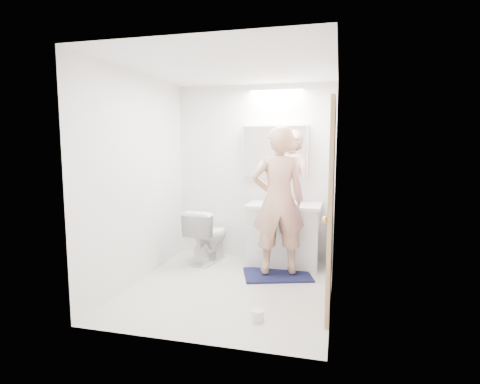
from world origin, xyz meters
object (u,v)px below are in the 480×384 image
(vanity_cabinet, at_px, (284,236))
(toilet_paper_roll, at_px, (258,316))
(medicine_cabinet, at_px, (275,151))
(soap_bottle_a, at_px, (268,192))
(toothbrush_cup, at_px, (299,199))
(soap_bottle_b, at_px, (276,196))
(toilet, at_px, (208,235))
(person, at_px, (278,201))

(vanity_cabinet, relative_size, toilet_paper_roll, 8.18)
(medicine_cabinet, distance_m, soap_bottle_a, 0.56)
(toothbrush_cup, xyz_separation_m, toilet_paper_roll, (-0.17, -1.86, -0.81))
(soap_bottle_a, relative_size, soap_bottle_b, 1.55)
(vanity_cabinet, distance_m, soap_bottle_a, 0.62)
(toilet, height_order, soap_bottle_b, soap_bottle_b)
(soap_bottle_b, bearing_deg, toilet_paper_roll, -85.62)
(medicine_cabinet, relative_size, person, 0.50)
(toilet, bearing_deg, soap_bottle_b, -151.40)
(toilet, xyz_separation_m, toothbrush_cup, (1.19, 0.28, 0.50))
(person, xyz_separation_m, toothbrush_cup, (0.18, 0.61, -0.06))
(person, bearing_deg, toothbrush_cup, -124.66)
(soap_bottle_b, bearing_deg, medicine_cabinet, 127.33)
(medicine_cabinet, relative_size, soap_bottle_a, 3.51)
(toilet_paper_roll, bearing_deg, medicine_cabinet, 94.99)
(medicine_cabinet, distance_m, toilet, 1.46)
(medicine_cabinet, bearing_deg, toilet, -159.13)
(soap_bottle_a, bearing_deg, vanity_cabinet, -31.79)
(person, distance_m, soap_bottle_a, 0.64)
(person, height_order, toilet_paper_roll, person)
(vanity_cabinet, xyz_separation_m, toothbrush_cup, (0.17, 0.16, 0.47))
(toilet, xyz_separation_m, soap_bottle_a, (0.78, 0.27, 0.58))
(toilet, distance_m, soap_bottle_a, 1.00)
(vanity_cabinet, relative_size, person, 0.51)
(soap_bottle_b, xyz_separation_m, toilet_paper_roll, (0.14, -1.88, -0.85))
(vanity_cabinet, xyz_separation_m, toilet_paper_roll, (0.00, -1.70, -0.34))
(toilet, bearing_deg, vanity_cabinet, -163.58)
(soap_bottle_b, distance_m, toilet_paper_roll, 2.07)
(toilet, height_order, person, person)
(soap_bottle_b, bearing_deg, toothbrush_cup, -3.65)
(soap_bottle_a, xyz_separation_m, soap_bottle_b, (0.10, 0.03, -0.04))
(vanity_cabinet, bearing_deg, soap_bottle_b, 128.50)
(vanity_cabinet, height_order, medicine_cabinet, medicine_cabinet)
(medicine_cabinet, xyz_separation_m, soap_bottle_b, (0.02, -0.03, -0.60))
(vanity_cabinet, distance_m, soap_bottle_b, 0.56)
(vanity_cabinet, distance_m, toilet_paper_roll, 1.73)
(medicine_cabinet, bearing_deg, soap_bottle_b, -52.67)
(soap_bottle_b, relative_size, toothbrush_cup, 1.71)
(medicine_cabinet, height_order, toilet, medicine_cabinet)
(vanity_cabinet, bearing_deg, person, -91.73)
(medicine_cabinet, bearing_deg, vanity_cabinet, -51.66)
(medicine_cabinet, distance_m, toilet_paper_roll, 2.40)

